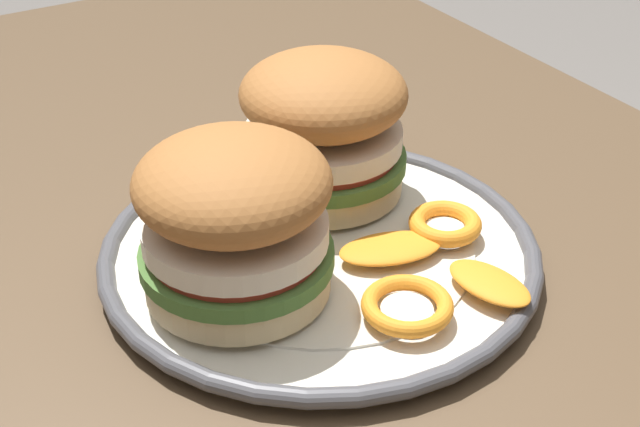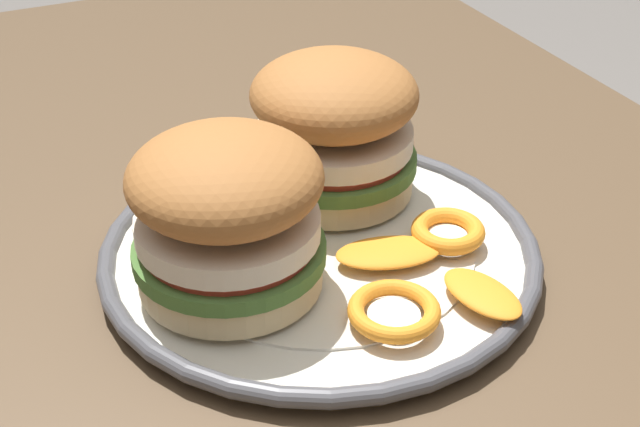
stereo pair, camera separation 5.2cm
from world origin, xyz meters
TOP-DOWN VIEW (x-y plane):
  - dinner_plate at (-0.08, 0.04)m, footprint 0.29×0.29m
  - sandwich_half_left at (-0.06, -0.02)m, footprint 0.16×0.16m
  - sandwich_half_right at (-0.14, 0.08)m, footprint 0.15×0.15m
  - orange_peel_curled at (-0.05, 0.12)m, footprint 0.07×0.07m
  - orange_peel_strip_long at (0.02, 0.11)m, footprint 0.06×0.04m
  - orange_peel_strip_short at (-0.04, 0.08)m, footprint 0.05×0.08m
  - orange_peel_small_curl at (0.01, 0.05)m, footprint 0.06×0.06m

SIDE VIEW (x-z plane):
  - dinner_plate at x=-0.08m, z-range 0.75..0.76m
  - orange_peel_strip_long at x=0.02m, z-range 0.76..0.77m
  - orange_peel_strip_short at x=-0.04m, z-range 0.76..0.77m
  - orange_peel_small_curl at x=0.01m, z-range 0.76..0.77m
  - orange_peel_curled at x=-0.05m, z-range 0.76..0.78m
  - sandwich_half_left at x=-0.06m, z-range 0.76..0.86m
  - sandwich_half_right at x=-0.14m, z-range 0.76..0.86m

